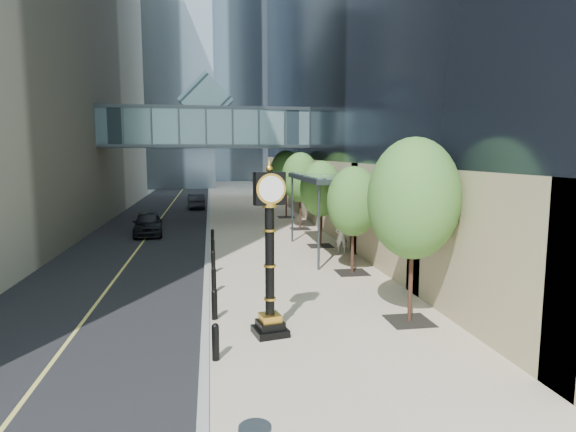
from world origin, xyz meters
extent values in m
plane|color=gray|center=(0.00, 0.00, 0.00)|extent=(320.00, 320.00, 0.00)
cube|color=black|center=(-7.00, 40.00, 0.01)|extent=(8.00, 180.00, 0.02)
cube|color=tan|center=(1.00, 40.00, 0.03)|extent=(8.00, 180.00, 0.06)
cube|color=gray|center=(-3.00, 40.00, 0.04)|extent=(0.25, 180.00, 0.07)
cube|color=#94A8BA|center=(-6.00, 120.00, 32.50)|extent=(22.00, 22.00, 65.00)
cube|color=#45626E|center=(-3.00, 28.00, 7.50)|extent=(17.00, 4.00, 3.00)
cube|color=#383F44|center=(-3.00, 28.00, 6.05)|extent=(17.00, 4.20, 0.25)
cube|color=#383F44|center=(-3.00, 28.00, 8.95)|extent=(17.00, 4.20, 0.25)
cube|color=#45626E|center=(-3.00, 28.00, 9.60)|extent=(4.24, 3.00, 4.24)
cube|color=#383F44|center=(3.50, 14.00, 4.20)|extent=(3.00, 8.00, 0.25)
cube|color=#45626E|center=(3.50, 14.00, 4.35)|extent=(2.80, 7.80, 0.06)
cylinder|color=#383F44|center=(2.20, 10.30, 2.10)|extent=(0.12, 0.12, 4.20)
cylinder|color=#383F44|center=(2.20, 17.70, 2.10)|extent=(0.12, 0.12, 4.20)
cylinder|color=black|center=(-2.70, 1.00, 0.51)|extent=(0.20, 0.20, 0.90)
cylinder|color=black|center=(-2.70, 4.20, 0.51)|extent=(0.20, 0.20, 0.90)
cylinder|color=black|center=(-2.70, 7.40, 0.51)|extent=(0.20, 0.20, 0.90)
cylinder|color=black|center=(-2.70, 10.60, 0.51)|extent=(0.20, 0.20, 0.90)
cylinder|color=black|center=(-2.70, 13.80, 0.51)|extent=(0.20, 0.20, 0.90)
cylinder|color=black|center=(-2.70, 17.00, 0.51)|extent=(0.20, 0.20, 0.90)
cube|color=black|center=(3.60, 3.00, 0.07)|extent=(1.40, 1.40, 0.02)
cylinder|color=#3A2218|center=(3.60, 3.00, 1.65)|extent=(0.14, 0.14, 3.18)
ellipsoid|color=#326726|center=(3.60, 3.00, 4.10)|extent=(2.91, 2.91, 3.88)
cube|color=black|center=(3.60, 9.50, 0.07)|extent=(1.40, 1.40, 0.02)
cylinder|color=#3A2218|center=(3.60, 9.50, 1.36)|extent=(0.14, 0.14, 2.60)
ellipsoid|color=#326726|center=(3.60, 9.50, 3.37)|extent=(2.38, 2.38, 3.18)
cube|color=black|center=(3.60, 16.00, 0.07)|extent=(1.40, 1.40, 0.02)
cylinder|color=#3A2218|center=(3.60, 16.00, 1.40)|extent=(0.14, 0.14, 2.67)
ellipsoid|color=#326726|center=(3.60, 16.00, 3.46)|extent=(2.45, 2.45, 3.27)
cube|color=black|center=(3.60, 22.50, 0.07)|extent=(1.40, 1.40, 0.02)
cylinder|color=#3A2218|center=(3.60, 22.50, 1.53)|extent=(0.14, 0.14, 2.93)
ellipsoid|color=#326726|center=(3.60, 22.50, 3.79)|extent=(2.69, 2.69, 3.58)
cube|color=black|center=(3.60, 29.00, 0.07)|extent=(1.40, 1.40, 0.02)
cylinder|color=#3A2218|center=(3.60, 29.00, 1.57)|extent=(0.14, 0.14, 3.02)
ellipsoid|color=#326726|center=(3.60, 29.00, 3.91)|extent=(2.77, 2.77, 3.69)
cube|color=black|center=(-1.05, 2.57, 0.17)|extent=(1.14, 1.14, 0.21)
cube|color=black|center=(-1.05, 2.57, 0.38)|extent=(0.88, 0.88, 0.21)
cube|color=gold|center=(-1.05, 2.57, 0.60)|extent=(0.69, 0.69, 0.21)
cylinder|color=black|center=(-1.05, 2.57, 2.36)|extent=(0.28, 0.28, 3.32)
cube|color=black|center=(-1.05, 2.57, 4.51)|extent=(0.96, 0.50, 0.96)
cylinder|color=white|center=(-1.05, 2.76, 4.51)|extent=(0.74, 0.19, 0.75)
cylinder|color=white|center=(-1.05, 2.39, 4.51)|extent=(0.74, 0.19, 0.75)
sphere|color=gold|center=(-1.05, 2.57, 5.10)|extent=(0.21, 0.21, 0.21)
imported|color=beige|center=(4.30, 13.90, 0.99)|extent=(0.72, 0.51, 1.86)
imported|color=black|center=(-6.99, 21.86, 0.81)|extent=(2.29, 4.79, 1.58)
imported|color=black|center=(-4.24, 37.31, 0.75)|extent=(1.90, 4.55, 1.46)
camera|label=1|loc=(-2.74, -11.35, 5.54)|focal=30.00mm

